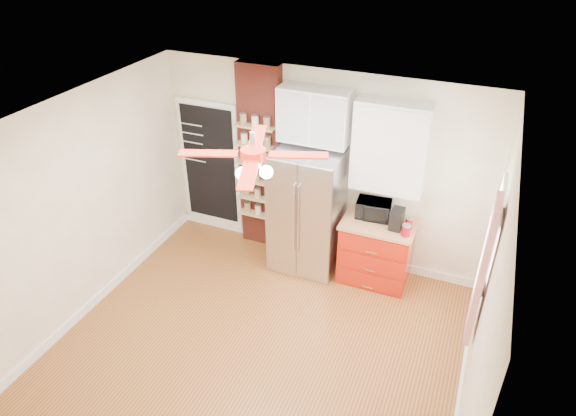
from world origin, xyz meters
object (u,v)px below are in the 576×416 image
at_px(toaster_oven, 373,209).
at_px(coffee_maker, 397,219).
at_px(pantry_jar_oats, 253,157).
at_px(ceiling_fan, 253,155).
at_px(red_cabinet, 376,251).
at_px(canister_left, 406,231).
at_px(fridge, 307,211).

distance_m(toaster_oven, coffee_maker, 0.36).
bearing_deg(pantry_jar_oats, ceiling_fan, -63.12).
bearing_deg(ceiling_fan, red_cabinet, 61.29).
distance_m(toaster_oven, pantry_jar_oats, 1.77).
height_order(ceiling_fan, coffee_maker, ceiling_fan).
bearing_deg(red_cabinet, pantry_jar_oats, 176.05).
bearing_deg(toaster_oven, red_cabinet, -45.79).
xyz_separation_m(toaster_oven, coffee_maker, (0.33, -0.14, 0.01)).
height_order(ceiling_fan, toaster_oven, ceiling_fan).
bearing_deg(coffee_maker, canister_left, -38.64).
distance_m(red_cabinet, ceiling_fan, 2.75).
bearing_deg(coffee_maker, toaster_oven, 159.98).
relative_size(fridge, toaster_oven, 4.03).
bearing_deg(toaster_oven, canister_left, -34.06).
xyz_separation_m(red_cabinet, canister_left, (0.37, -0.17, 0.52)).
bearing_deg(red_cabinet, canister_left, -24.55).
xyz_separation_m(fridge, ceiling_fan, (0.05, -1.63, 1.55)).
relative_size(fridge, red_cabinet, 1.86).
relative_size(ceiling_fan, toaster_oven, 3.23).
xyz_separation_m(red_cabinet, pantry_jar_oats, (-1.84, 0.13, 0.99)).
relative_size(red_cabinet, toaster_oven, 2.17).
xyz_separation_m(ceiling_fan, canister_left, (1.29, 1.51, -1.45)).
distance_m(coffee_maker, pantry_jar_oats, 2.11).
bearing_deg(pantry_jar_oats, toaster_oven, -1.01).
bearing_deg(fridge, canister_left, -5.07).
xyz_separation_m(fridge, red_cabinet, (0.97, 0.05, -0.42)).
distance_m(fridge, pantry_jar_oats, 1.05).
bearing_deg(pantry_jar_oats, fridge, -11.54).
bearing_deg(coffee_maker, pantry_jar_oats, 177.60).
xyz_separation_m(ceiling_fan, toaster_oven, (0.81, 1.78, -1.40)).
height_order(toaster_oven, pantry_jar_oats, pantry_jar_oats).
xyz_separation_m(fridge, coffee_maker, (1.19, 0.01, 0.16)).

